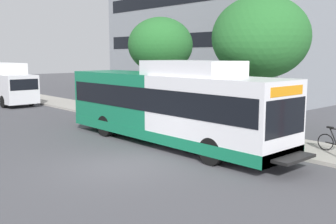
{
  "coord_description": "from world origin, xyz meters",
  "views": [
    {
      "loc": [
        -7.6,
        -11.02,
        3.87
      ],
      "look_at": [
        2.87,
        0.62,
        1.6
      ],
      "focal_mm": 42.06,
      "sensor_mm": 36.0,
      "label": 1
    }
  ],
  "objects": [
    {
      "name": "transit_bus",
      "position": [
        3.74,
        1.53,
        1.7
      ],
      "size": [
        2.58,
        12.25,
        3.65
      ],
      "color": "white",
      "rests_on": "ground"
    },
    {
      "name": "street_tree_mid_block",
      "position": [
        8.17,
        7.19,
        4.46
      ],
      "size": [
        3.92,
        3.92,
        6.0
      ],
      "color": "#4C3823",
      "rests_on": "sidewalk_curb"
    },
    {
      "name": "ground_plane",
      "position": [
        0.0,
        8.0,
        0.0
      ],
      "size": [
        120.0,
        120.0,
        0.0
      ],
      "primitive_type": "plane",
      "color": "#4C4C51"
    },
    {
      "name": "street_tree_near_stop",
      "position": [
        7.61,
        -0.38,
        4.66
      ],
      "size": [
        4.41,
        4.41,
        6.4
      ],
      "color": "#4C3823",
      "rests_on": "sidewalk_curb"
    },
    {
      "name": "box_truck_background",
      "position": [
        3.69,
        20.74,
        1.74
      ],
      "size": [
        2.32,
        7.01,
        3.25
      ],
      "color": "silver",
      "rests_on": "ground"
    },
    {
      "name": "sidewalk_curb",
      "position": [
        7.0,
        6.0,
        0.07
      ],
      "size": [
        3.0,
        56.0,
        0.14
      ],
      "primitive_type": "cube",
      "color": "#A8A399",
      "rests_on": "ground"
    }
  ]
}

